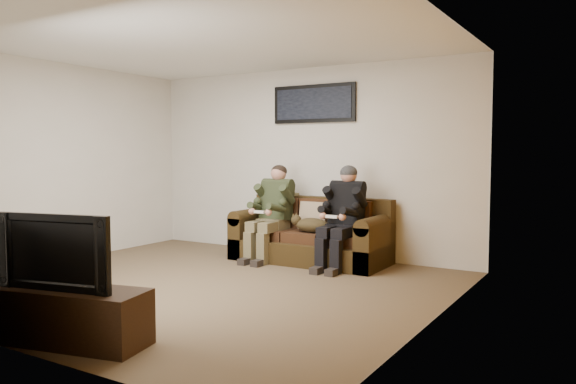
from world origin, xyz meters
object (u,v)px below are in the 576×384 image
Objects in this scene: person_left at (272,207)px; framed_poster at (314,104)px; sofa at (312,237)px; television at (61,250)px; tv_stand at (63,315)px; cat at (311,225)px; person_right at (343,211)px.

framed_poster is (0.32, 0.56, 1.40)m from person_left.
framed_poster reaches higher than sofa.
tv_stand is at bearing -102.57° from television.
sofa is at bearing -63.06° from framed_poster.
sofa is at bearing 76.35° from tv_stand.
framed_poster reaches higher than tv_stand.
sofa reaches higher than tv_stand.
person_left is 3.66m from tv_stand.
person_left is at bearing -162.03° from sofa.
cat is (0.08, -0.18, 0.19)m from sofa.
sofa is 2.06× the size of television.
framed_poster is (-0.28, 0.57, 1.59)m from cat.
person_right is at bearing 0.02° from person_left.
television is at bearing -99.34° from person_right.
framed_poster is (-0.72, 0.56, 1.40)m from person_right.
cat is (0.60, -0.01, -0.19)m from person_left.
tv_stand is 0.49m from television.
sofa is 1.61× the size of person_left.
person_left is 0.95× the size of tv_stand.
person_left is at bearing 84.55° from tv_stand.
tv_stand is at bearing -92.35° from cat.
television is (0.13, -4.17, -1.40)m from framed_poster.
television is (0.45, -3.60, -0.00)m from person_left.
sofa is 1.53× the size of tv_stand.
tv_stand is at bearing -82.89° from person_left.
tv_stand is (-0.15, -3.59, -0.30)m from cat.
person_left reaches higher than sofa.
cat is at bearing -64.35° from framed_poster.
framed_poster is 4.40m from television.
cat is at bearing 75.08° from tv_stand.
tv_stand is 1.35× the size of television.
framed_poster is 0.94× the size of tv_stand.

